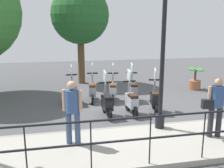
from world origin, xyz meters
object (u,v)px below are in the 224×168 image
object	(u,v)px
pedestrian_with_bag	(216,103)
potted_palm	(195,80)
lamp_post_near	(162,63)
scooter_far_0	(133,90)
scooter_near_1	(131,101)
scooter_near_0	(155,99)
scooter_far_1	(113,90)
scooter_near_2	(107,103)
tree_distant	(80,15)
scooter_far_2	(93,90)
pedestrian_distant	(72,108)
scooter_far_3	(73,92)

from	to	relation	value
pedestrian_with_bag	potted_palm	bearing A→B (deg)	-16.32
lamp_post_near	scooter_far_0	size ratio (longest dim) A/B	2.75
lamp_post_near	scooter_near_1	distance (m)	2.27
scooter_near_0	scooter_far_1	xyz separation A→B (m)	(1.62, 1.19, 0.00)
scooter_far_1	scooter_near_2	bearing A→B (deg)	173.44
pedestrian_with_bag	scooter_near_2	xyz separation A→B (m)	(2.47, 2.38, -0.60)
scooter_near_2	scooter_far_0	world-z (taller)	same
potted_palm	scooter_near_0	size ratio (longest dim) A/B	0.69
scooter_near_0	scooter_near_2	distance (m)	1.76
lamp_post_near	tree_distant	distance (m)	7.43
pedestrian_with_bag	tree_distant	size ratio (longest dim) A/B	0.31
scooter_near_0	scooter_near_1	size ratio (longest dim) A/B	1.00
scooter_near_0	lamp_post_near	bearing A→B (deg)	178.35
scooter_near_1	scooter_far_2	xyz separation A→B (m)	(1.84, 1.11, 0.00)
pedestrian_distant	scooter_near_2	bearing A→B (deg)	168.21
pedestrian_distant	scooter_near_0	world-z (taller)	pedestrian_distant
lamp_post_near	scooter_near_1	world-z (taller)	lamp_post_near
scooter_near_0	scooter_near_1	bearing A→B (deg)	109.31
lamp_post_near	scooter_far_3	world-z (taller)	lamp_post_near
scooter_far_0	potted_palm	bearing A→B (deg)	-64.57
scooter_near_2	scooter_near_0	bearing A→B (deg)	-89.45
lamp_post_near	tree_distant	xyz separation A→B (m)	(7.09, 1.61, 1.56)
pedestrian_distant	scooter_far_2	bearing A→B (deg)	-175.49
pedestrian_distant	scooter_near_2	size ratio (longest dim) A/B	1.03
scooter_near_2	potted_palm	bearing A→B (deg)	-61.79
lamp_post_near	pedestrian_with_bag	world-z (taller)	lamp_post_near
pedestrian_distant	pedestrian_with_bag	bearing A→B (deg)	103.05
tree_distant	scooter_far_2	bearing A→B (deg)	-178.06
pedestrian_with_bag	potted_palm	size ratio (longest dim) A/B	1.50
scooter_near_0	scooter_far_3	size ratio (longest dim) A/B	1.00
scooter_near_2	scooter_far_2	bearing A→B (deg)	5.17
pedestrian_with_bag	scooter_near_2	bearing A→B (deg)	52.93
scooter_far_1	scooter_far_2	world-z (taller)	same
pedestrian_distant	scooter_far_3	xyz separation A→B (m)	(3.82, -0.19, -0.60)
tree_distant	scooter_far_0	bearing A→B (deg)	-155.71
scooter_near_1	scooter_far_3	world-z (taller)	same
pedestrian_with_bag	scooter_far_2	world-z (taller)	pedestrian_with_bag
scooter_near_0	scooter_far_1	world-z (taller)	same
tree_distant	pedestrian_distant	bearing A→B (deg)	173.41
scooter_near_2	scooter_far_0	bearing A→B (deg)	-43.02
scooter_near_0	scooter_far_3	xyz separation A→B (m)	(1.61, 2.81, 0.00)
scooter_near_0	scooter_far_2	world-z (taller)	same
scooter_near_2	scooter_far_2	world-z (taller)	same
scooter_near_0	scooter_near_2	world-z (taller)	same
lamp_post_near	scooter_far_1	bearing A→B (deg)	11.41
tree_distant	scooter_far_1	size ratio (longest dim) A/B	3.33
tree_distant	potted_palm	xyz separation A→B (m)	(-2.59, -5.29, -3.14)
scooter_near_2	pedestrian_with_bag	bearing A→B (deg)	-138.34
tree_distant	lamp_post_near	bearing A→B (deg)	-167.24
potted_palm	scooter_far_1	xyz separation A→B (m)	(-1.19, 4.35, 0.04)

